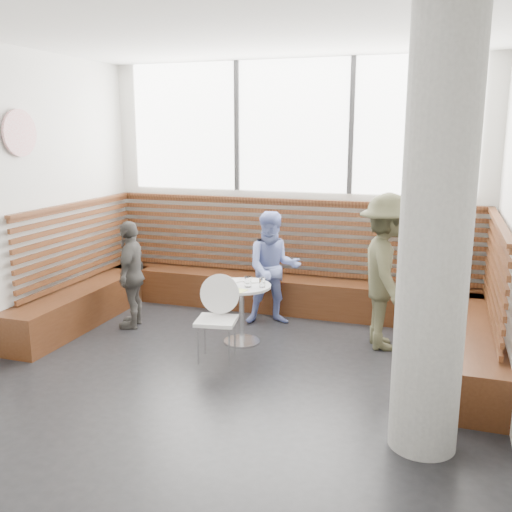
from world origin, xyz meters
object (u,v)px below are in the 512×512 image
(cafe_table, at_px, (242,301))
(cafe_chair, at_px, (219,311))
(adult_man, at_px, (387,272))
(child_back, at_px, (273,268))
(child_left, at_px, (132,274))
(concrete_column, at_px, (435,237))

(cafe_table, relative_size, cafe_chair, 0.77)
(cafe_table, xyz_separation_m, adult_man, (1.52, 0.38, 0.37))
(child_back, bearing_deg, cafe_chair, -121.93)
(child_back, distance_m, child_left, 1.70)
(cafe_table, bearing_deg, concrete_column, -38.14)
(cafe_table, bearing_deg, adult_man, 13.90)
(cafe_table, distance_m, child_back, 0.78)
(cafe_chair, relative_size, child_left, 0.67)
(cafe_table, height_order, adult_man, adult_man)
(cafe_chair, distance_m, adult_man, 1.85)
(concrete_column, distance_m, cafe_table, 2.79)
(concrete_column, xyz_separation_m, adult_man, (-0.49, 1.96, -0.75))
(cafe_table, height_order, child_left, child_left)
(cafe_chair, bearing_deg, cafe_table, 71.91)
(cafe_chair, distance_m, child_back, 1.26)
(cafe_table, bearing_deg, cafe_chair, -98.84)
(child_back, relative_size, child_left, 1.07)
(concrete_column, bearing_deg, cafe_table, 141.86)
(adult_man, relative_size, child_left, 1.31)
(cafe_chair, xyz_separation_m, adult_man, (1.60, 0.86, 0.34))
(cafe_chair, relative_size, child_back, 0.63)
(concrete_column, xyz_separation_m, child_back, (-1.87, 2.32, -0.91))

